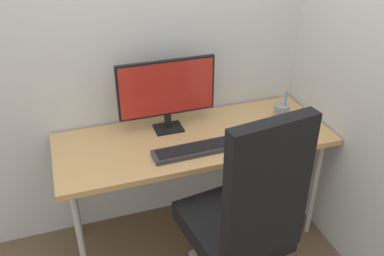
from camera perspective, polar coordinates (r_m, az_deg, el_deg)
ground_plane at (r=2.93m, az=0.29°, el=-13.88°), size 8.00×8.00×0.00m
wall_back at (r=2.50m, az=-2.20°, el=15.42°), size 2.68×0.04×2.80m
wall_side_right at (r=2.46m, az=20.80°, el=13.28°), size 0.04×1.69×2.80m
desk at (r=2.49m, az=0.33°, el=-2.19°), size 1.60×0.61×0.76m
office_chair at (r=2.10m, az=7.11°, el=-11.85°), size 0.62×0.63×1.25m
monitor at (r=2.43m, az=-3.42°, el=5.10°), size 0.57×0.13×0.43m
keyboard at (r=2.32m, az=0.45°, el=-2.93°), size 0.48×0.14×0.03m
mouse at (r=2.45m, az=7.12°, el=-1.18°), size 0.08×0.10×0.03m
pen_holder at (r=2.71m, az=11.98°, el=2.26°), size 0.10×0.10×0.18m
notebook at (r=2.52m, az=12.14°, el=-0.82°), size 0.14×0.23×0.02m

